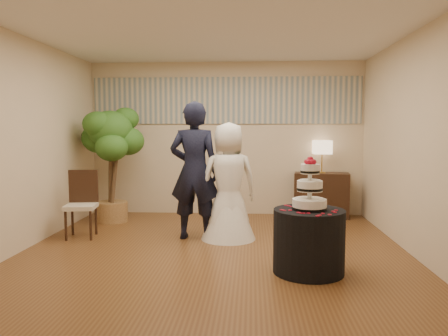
# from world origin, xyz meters

# --- Properties ---
(floor) EXTENTS (5.00, 5.00, 0.00)m
(floor) POSITION_xyz_m (0.00, 0.00, 0.00)
(floor) COLOR brown
(floor) RESTS_ON ground
(ceiling) EXTENTS (5.00, 5.00, 0.00)m
(ceiling) POSITION_xyz_m (0.00, 0.00, 2.80)
(ceiling) COLOR white
(ceiling) RESTS_ON wall_back
(wall_back) EXTENTS (5.00, 0.06, 2.80)m
(wall_back) POSITION_xyz_m (0.00, 2.50, 1.40)
(wall_back) COLOR beige
(wall_back) RESTS_ON ground
(wall_front) EXTENTS (5.00, 0.06, 2.80)m
(wall_front) POSITION_xyz_m (0.00, -2.50, 1.40)
(wall_front) COLOR beige
(wall_front) RESTS_ON ground
(wall_left) EXTENTS (0.06, 5.00, 2.80)m
(wall_left) POSITION_xyz_m (-2.50, 0.00, 1.40)
(wall_left) COLOR beige
(wall_left) RESTS_ON ground
(wall_right) EXTENTS (0.06, 5.00, 2.80)m
(wall_right) POSITION_xyz_m (2.50, 0.00, 1.40)
(wall_right) COLOR beige
(wall_right) RESTS_ON ground
(mural_border) EXTENTS (4.90, 0.02, 0.85)m
(mural_border) POSITION_xyz_m (0.00, 2.48, 2.10)
(mural_border) COLOR #A3A495
(mural_border) RESTS_ON wall_back
(groom) EXTENTS (0.76, 0.53, 1.97)m
(groom) POSITION_xyz_m (-0.34, 0.61, 0.99)
(groom) COLOR black
(groom) RESTS_ON floor
(bride) EXTENTS (1.01, 0.99, 1.68)m
(bride) POSITION_xyz_m (0.15, 0.63, 0.84)
(bride) COLOR white
(bride) RESTS_ON floor
(cake_table) EXTENTS (0.90, 0.90, 0.71)m
(cake_table) POSITION_xyz_m (1.11, -0.79, 0.35)
(cake_table) COLOR black
(cake_table) RESTS_ON floor
(wedding_cake) EXTENTS (0.38, 0.38, 0.59)m
(wedding_cake) POSITION_xyz_m (1.11, -0.79, 1.00)
(wedding_cake) COLOR white
(wedding_cake) RESTS_ON cake_table
(console) EXTENTS (1.00, 0.54, 0.80)m
(console) POSITION_xyz_m (1.73, 2.30, 0.40)
(console) COLOR black
(console) RESTS_ON floor
(table_lamp) EXTENTS (0.31, 0.31, 0.58)m
(table_lamp) POSITION_xyz_m (1.73, 2.30, 1.09)
(table_lamp) COLOR tan
(table_lamp) RESTS_ON console
(ficus_tree) EXTENTS (1.00, 1.00, 1.99)m
(ficus_tree) POSITION_xyz_m (-1.90, 1.66, 1.00)
(ficus_tree) COLOR #32641F
(ficus_tree) RESTS_ON floor
(side_chair) EXTENTS (0.51, 0.52, 0.98)m
(side_chair) POSITION_xyz_m (-2.00, 0.56, 0.49)
(side_chair) COLOR black
(side_chair) RESTS_ON floor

